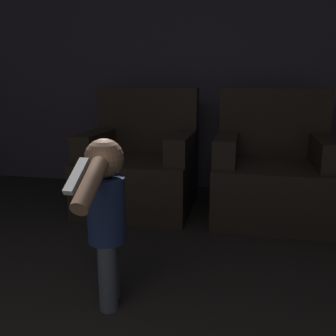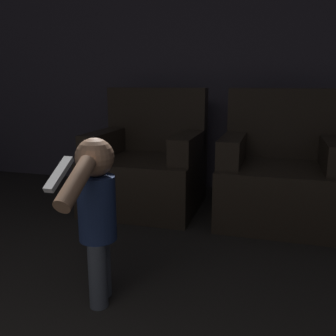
{
  "view_description": "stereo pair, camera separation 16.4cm",
  "coord_description": "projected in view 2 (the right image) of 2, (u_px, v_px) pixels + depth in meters",
  "views": [
    {
      "loc": [
        0.59,
        0.87,
        1.02
      ],
      "look_at": [
        0.13,
        3.05,
        0.51
      ],
      "focal_mm": 40.0,
      "sensor_mm": 36.0,
      "label": 1
    },
    {
      "loc": [
        0.75,
        0.91,
        1.02
      ],
      "look_at": [
        0.13,
        3.05,
        0.51
      ],
      "focal_mm": 40.0,
      "sensor_mm": 36.0,
      "label": 2
    }
  ],
  "objects": [
    {
      "name": "armchair_right",
      "position": [
        280.0,
        176.0,
        2.83
      ],
      "size": [
        0.87,
        0.83,
        0.98
      ],
      "rotation": [
        0.0,
        0.0,
        -0.0
      ],
      "color": "black",
      "rests_on": "ground_plane"
    },
    {
      "name": "wall_back",
      "position": [
        198.0,
        52.0,
        3.5
      ],
      "size": [
        8.4,
        0.05,
        2.6
      ],
      "color": "#3D3842",
      "rests_on": "ground_plane"
    },
    {
      "name": "person_toddler",
      "position": [
        96.0,
        209.0,
        1.69
      ],
      "size": [
        0.17,
        0.54,
        0.79
      ],
      "rotation": [
        0.0,
        0.0,
        1.8
      ],
      "color": "#474C56",
      "rests_on": "ground_plane"
    },
    {
      "name": "armchair_left",
      "position": [
        148.0,
        167.0,
        3.12
      ],
      "size": [
        0.88,
        0.83,
        0.98
      ],
      "rotation": [
        0.0,
        0.0,
        0.01
      ],
      "color": "black",
      "rests_on": "ground_plane"
    }
  ]
}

